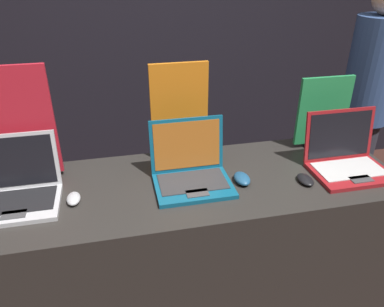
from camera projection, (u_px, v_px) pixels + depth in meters
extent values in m
cube|color=black|center=(149.00, 13.00, 2.79)|extent=(8.00, 0.05, 2.80)
cube|color=#282623|center=(193.00, 250.00, 1.95)|extent=(1.97, 0.65, 0.85)
cube|color=#B7B7BC|center=(18.00, 206.00, 1.56)|extent=(0.34, 0.25, 0.02)
cube|color=black|center=(18.00, 201.00, 1.57)|extent=(0.30, 0.18, 0.00)
cube|color=#3F3F42|center=(14.00, 215.00, 1.49)|extent=(0.10, 0.06, 0.00)
cube|color=#B7B7BC|center=(17.00, 161.00, 1.62)|extent=(0.34, 0.05, 0.25)
cube|color=black|center=(17.00, 162.00, 1.62)|extent=(0.31, 0.04, 0.22)
ellipsoid|color=#B2B2B7|center=(74.00, 199.00, 1.60)|extent=(0.06, 0.10, 0.03)
cube|color=black|center=(27.00, 176.00, 1.77)|extent=(0.19, 0.07, 0.02)
cube|color=red|center=(14.00, 124.00, 1.64)|extent=(0.34, 0.02, 0.52)
cube|color=#0F5170|center=(193.00, 186.00, 1.70)|extent=(0.35, 0.26, 0.02)
cube|color=#2D2D30|center=(193.00, 181.00, 1.71)|extent=(0.31, 0.18, 0.00)
cube|color=#3F3F42|center=(197.00, 193.00, 1.63)|extent=(0.10, 0.06, 0.00)
cube|color=#0F5170|center=(187.00, 145.00, 1.76)|extent=(0.35, 0.05, 0.26)
cube|color=#A5591E|center=(187.00, 145.00, 1.75)|extent=(0.31, 0.03, 0.23)
ellipsoid|color=navy|center=(242.00, 179.00, 1.74)|extent=(0.07, 0.11, 0.04)
cube|color=black|center=(180.00, 153.00, 1.98)|extent=(0.16, 0.07, 0.02)
cube|color=orange|center=(179.00, 109.00, 1.86)|extent=(0.29, 0.02, 0.47)
cube|color=maroon|center=(351.00, 173.00, 1.80)|extent=(0.37, 0.26, 0.02)
cube|color=#B7B7B7|center=(349.00, 169.00, 1.81)|extent=(0.32, 0.18, 0.00)
cube|color=#3F3F42|center=(361.00, 179.00, 1.73)|extent=(0.10, 0.06, 0.00)
cube|color=maroon|center=(339.00, 134.00, 1.86)|extent=(0.37, 0.05, 0.26)
cube|color=black|center=(340.00, 135.00, 1.85)|extent=(0.33, 0.04, 0.22)
ellipsoid|color=black|center=(305.00, 180.00, 1.74)|extent=(0.07, 0.11, 0.03)
cube|color=black|center=(317.00, 143.00, 2.07)|extent=(0.16, 0.07, 0.02)
cube|color=#268C4C|center=(323.00, 111.00, 1.98)|extent=(0.29, 0.02, 0.37)
cylinder|color=#282833|center=(350.00, 170.00, 2.72)|extent=(0.25, 0.25, 0.80)
cylinder|color=#334C7F|center=(373.00, 71.00, 2.38)|extent=(0.32, 0.32, 0.67)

